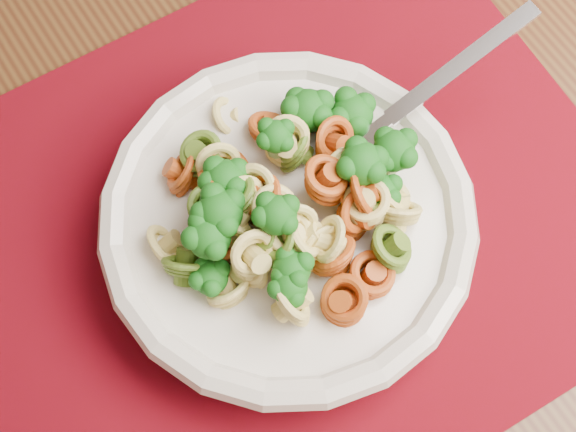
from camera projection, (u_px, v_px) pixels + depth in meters
dining_table at (164, 256)px, 0.63m from camera, size 1.52×1.04×0.77m
placemat at (264, 235)px, 0.53m from camera, size 0.48×0.38×0.00m
pasta_bowl at (288, 223)px, 0.50m from camera, size 0.24×0.24×0.05m
pasta_broccoli_heap at (288, 213)px, 0.48m from camera, size 0.20×0.20×0.06m
fork at (357, 143)px, 0.50m from camera, size 0.18×0.04×0.08m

